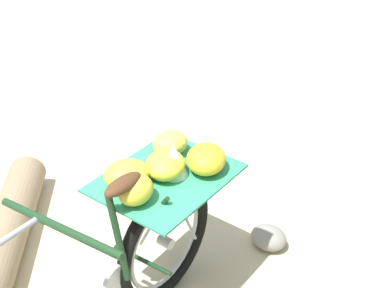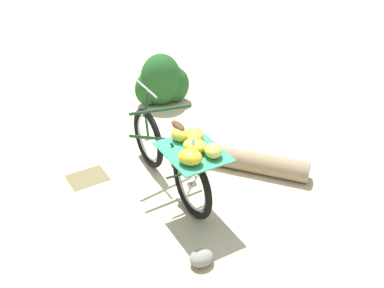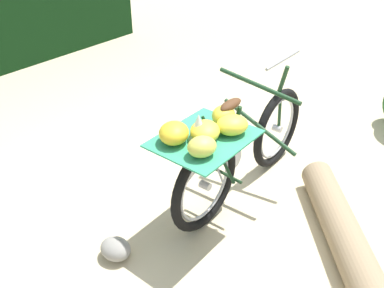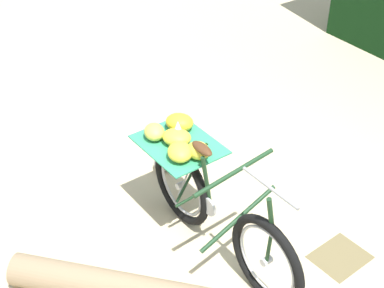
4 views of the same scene
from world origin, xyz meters
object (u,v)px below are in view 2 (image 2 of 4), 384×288
(bicycle, at_px, (175,155))
(shrub_cluster, at_px, (162,82))
(fallen_log, at_px, (244,160))
(path_stone, at_px, (201,258))

(bicycle, bearing_deg, shrub_cluster, -22.72)
(fallen_log, distance_m, shrub_cluster, 2.09)
(fallen_log, relative_size, path_stone, 6.63)
(bicycle, bearing_deg, fallen_log, -88.34)
(path_stone, bearing_deg, bicycle, -107.00)
(shrub_cluster, bearing_deg, path_stone, 67.82)
(shrub_cluster, bearing_deg, fallen_log, 89.73)
(bicycle, height_order, path_stone, bicycle)
(shrub_cluster, relative_size, path_stone, 3.60)
(shrub_cluster, height_order, path_stone, shrub_cluster)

